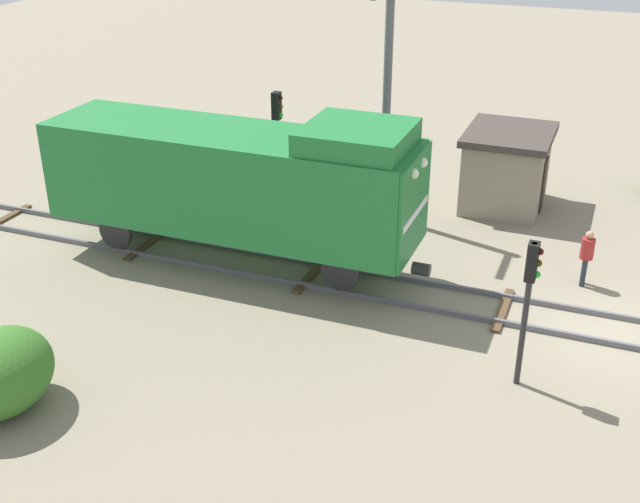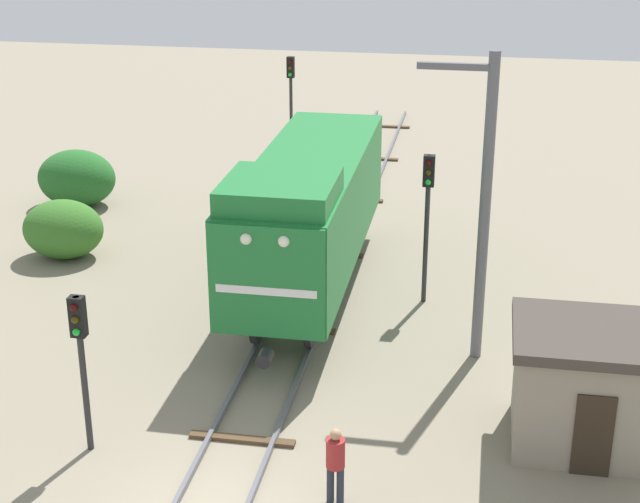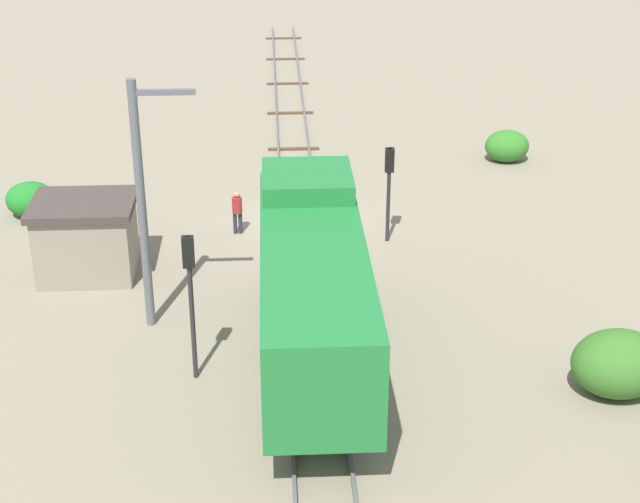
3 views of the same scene
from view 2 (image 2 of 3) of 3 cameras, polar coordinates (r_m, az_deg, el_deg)
The scene contains 9 objects.
locomotive at distance 28.08m, azimuth -0.72°, elevation 2.56°, with size 2.90×11.60×4.60m.
traffic_signal_near at distance 21.25m, azimuth -13.77°, elevation -5.28°, with size 0.32×0.34×3.66m.
traffic_signal_mid at distance 27.80m, azimuth 6.28°, elevation 2.88°, with size 0.32×0.34×4.44m.
traffic_signal_far at distance 43.04m, azimuth -1.71°, elevation 9.57°, with size 0.32×0.34×4.24m.
worker_near_track at distance 19.77m, azimuth 0.91°, elevation -12.05°, with size 0.38×0.38×1.70m.
catenary_mast at distance 24.38m, azimuth 9.45°, elevation 2.82°, with size 1.94×0.28×7.94m.
relay_hut at distance 22.26m, azimuth 15.45°, elevation -7.56°, with size 3.50×2.90×2.74m.
bush_near at distance 32.72m, azimuth -14.72°, elevation 1.27°, with size 2.63×2.15×1.91m, color #366D26.
bush_far at distance 37.61m, azimuth -13.97°, elevation 4.16°, with size 2.91×2.38×2.12m, color #246126.
Camera 2 is at (4.95, -15.28, 11.97)m, focal length 55.00 mm.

